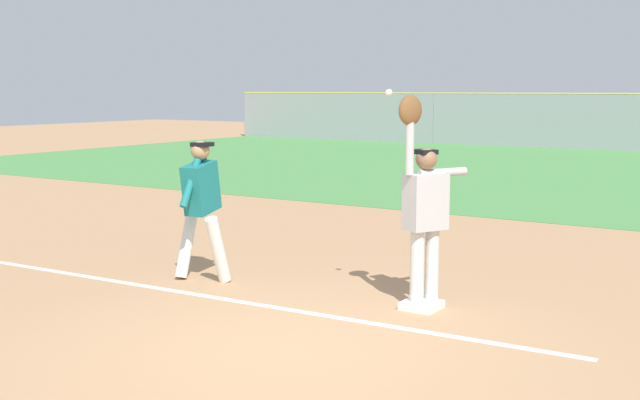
% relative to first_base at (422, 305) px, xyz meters
% --- Properties ---
extents(ground_plane, '(80.99, 80.99, 0.00)m').
position_rel_first_base_xyz_m(ground_plane, '(-0.46, -1.93, -0.04)').
color(ground_plane, tan).
extents(chalk_foul_line, '(12.00, 0.52, 0.01)m').
position_rel_first_base_xyz_m(chalk_foul_line, '(-4.00, -0.90, -0.04)').
color(chalk_foul_line, white).
rests_on(chalk_foul_line, ground_plane).
extents(first_base, '(0.39, 0.39, 0.08)m').
position_rel_first_base_xyz_m(first_base, '(0.00, 0.00, 0.00)').
color(first_base, white).
rests_on(first_base, ground_plane).
extents(fielder, '(0.51, 0.84, 2.28)m').
position_rel_first_base_xyz_m(fielder, '(-0.02, 0.06, 1.08)').
color(fielder, silver).
rests_on(fielder, ground_plane).
extents(runner, '(0.78, 0.85, 1.72)m').
position_rel_first_base_xyz_m(runner, '(-2.82, -0.29, 0.96)').
color(runner, white).
rests_on(runner, ground_plane).
extents(baseball, '(0.07, 0.07, 0.07)m').
position_rel_first_base_xyz_m(baseball, '(-0.34, -0.16, 2.26)').
color(baseball, white).
extents(parked_car_green, '(4.49, 2.28, 1.25)m').
position_rel_first_base_xyz_m(parked_car_green, '(-8.37, 28.41, 0.63)').
color(parked_car_green, '#1E6B33').
rests_on(parked_car_green, ground_plane).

